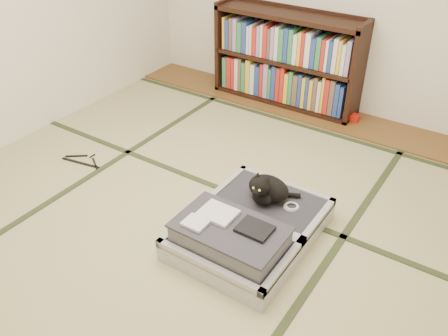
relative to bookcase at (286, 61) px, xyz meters
The scene contains 10 objects.
floor 2.14m from the bookcase, 80.76° to the right, with size 4.50×4.50×0.00m, color #C5BC83.
wood_strip 0.56m from the bookcase, 11.39° to the right, with size 4.00×0.50×0.02m, color brown.
red_item 0.86m from the bookcase, ahead, with size 0.15×0.09×0.07m, color red.
room_shell 2.33m from the bookcase, 80.76° to the right, with size 4.50×4.50×4.50m.
tatami_borders 1.67m from the bookcase, 77.94° to the right, with size 4.00×4.50×0.01m.
bookcase is the anchor object (origin of this frame).
suitcase 2.25m from the bookcase, 68.76° to the right, with size 0.78×1.04×0.31m.
cat 1.96m from the bookcase, 66.18° to the right, with size 0.35×0.35×0.28m.
cable_coil 2.02m from the bookcase, 61.06° to the right, with size 0.11×0.11×0.03m.
hanger 2.22m from the bookcase, 113.70° to the right, with size 0.39×0.21×0.01m.
Camera 1 is at (1.67, -2.09, 2.19)m, focal length 38.00 mm.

